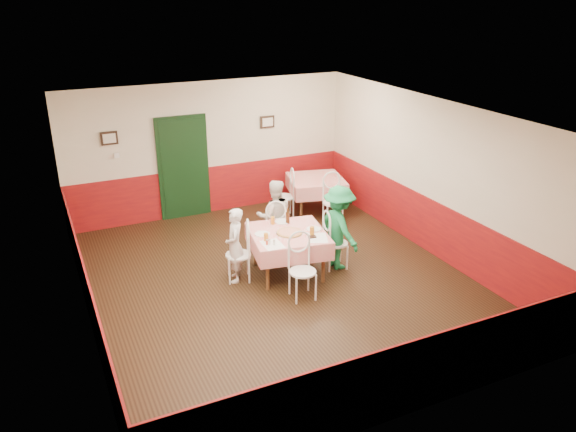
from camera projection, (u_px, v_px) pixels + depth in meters
name	position (u px, v px, depth m)	size (l,w,h in m)	color
floor	(279.00, 281.00, 9.34)	(7.00, 7.00, 0.00)	black
ceiling	(277.00, 114.00, 8.28)	(7.00, 7.00, 0.00)	white
back_wall	(210.00, 149.00, 11.75)	(6.00, 0.10, 2.80)	beige
front_wall	(415.00, 310.00, 5.88)	(6.00, 0.10, 2.80)	beige
left_wall	(77.00, 236.00, 7.63)	(0.10, 7.00, 2.80)	beige
right_wall	(432.00, 177.00, 9.99)	(0.10, 7.00, 2.80)	beige
wainscot_back	(212.00, 189.00, 12.07)	(6.00, 0.03, 1.00)	maroon
wainscot_front	(407.00, 379.00, 6.23)	(6.00, 0.03, 1.00)	maroon
wainscot_left	(87.00, 293.00, 7.98)	(0.03, 7.00, 1.00)	maroon
wainscot_right	(426.00, 224.00, 10.33)	(0.03, 7.00, 1.00)	maroon
door	(184.00, 169.00, 11.60)	(0.96, 0.06, 2.10)	black
picture_left	(109.00, 138.00, 10.75)	(0.32, 0.03, 0.26)	black
picture_right	(267.00, 122.00, 12.04)	(0.32, 0.03, 0.26)	black
thermostat	(117.00, 155.00, 10.92)	(0.10, 0.03, 0.10)	white
main_table	(288.00, 253.00, 9.47)	(1.22, 1.22, 0.77)	red
second_table	(316.00, 195.00, 12.10)	(1.12, 1.12, 0.77)	red
chair_left	(238.00, 255.00, 9.23)	(0.42, 0.42, 0.90)	white
chair_right	(336.00, 243.00, 9.65)	(0.42, 0.42, 0.90)	white
chair_far	(276.00, 229.00, 10.20)	(0.42, 0.42, 0.90)	white
chair_near	(303.00, 272.00, 8.68)	(0.42, 0.42, 0.90)	white
chair_second_a	(284.00, 197.00, 11.78)	(0.42, 0.42, 0.90)	white
chair_second_b	(333.00, 203.00, 11.45)	(0.42, 0.42, 0.90)	white
pizza	(289.00, 232.00, 9.28)	(0.42, 0.42, 0.03)	#B74723
plate_left	(262.00, 234.00, 9.24)	(0.25, 0.25, 0.01)	white
plate_right	(314.00, 229.00, 9.43)	(0.25, 0.25, 0.01)	white
plate_far	(282.00, 222.00, 9.72)	(0.25, 0.25, 0.01)	white
glass_a	(266.00, 237.00, 8.98)	(0.07, 0.07, 0.13)	#BF7219
glass_b	(312.00, 231.00, 9.20)	(0.08, 0.08, 0.14)	#BF7219
glass_c	(273.00, 220.00, 9.62)	(0.07, 0.07, 0.13)	#BF7219
beer_bottle	(288.00, 217.00, 9.63)	(0.07, 0.07, 0.25)	#381C0A
shaker_a	(269.00, 242.00, 8.85)	(0.04, 0.04, 0.09)	silver
shaker_b	(274.00, 243.00, 8.83)	(0.04, 0.04, 0.09)	silver
shaker_c	(267.00, 242.00, 8.85)	(0.04, 0.04, 0.09)	#B23319
menu_left	(272.00, 244.00, 8.87)	(0.30, 0.40, 0.00)	white
menu_right	(318.00, 238.00, 9.11)	(0.30, 0.40, 0.00)	white
wallet	(313.00, 237.00, 9.12)	(0.11, 0.09, 0.02)	black
diner_left	(235.00, 245.00, 9.15)	(0.46, 0.30, 1.26)	gray
diner_far	(275.00, 216.00, 10.15)	(0.67, 0.52, 1.37)	gray
diner_right	(339.00, 228.00, 9.55)	(0.95, 0.55, 1.48)	gray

